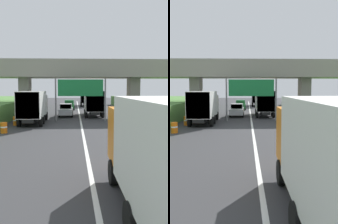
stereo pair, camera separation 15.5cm
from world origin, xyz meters
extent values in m
cube|color=white|center=(0.00, 25.71, 0.00)|extent=(0.20, 91.42, 0.01)
cube|color=gray|center=(0.00, 32.14, 5.72)|extent=(40.00, 4.80, 1.10)
cube|color=gray|center=(0.00, 29.92, 6.82)|extent=(40.00, 0.36, 1.10)
cube|color=gray|center=(0.00, 34.36, 6.82)|extent=(40.00, 0.36, 1.10)
cube|color=gray|center=(-7.22, 32.14, 2.58)|extent=(1.30, 2.20, 5.17)
cube|color=gray|center=(7.22, 32.14, 2.58)|extent=(1.30, 2.20, 5.17)
cylinder|color=slate|center=(-2.85, 27.63, 2.43)|extent=(0.18, 0.18, 4.87)
cylinder|color=slate|center=(2.85, 27.63, 2.43)|extent=(0.18, 0.18, 4.87)
cube|color=#167238|center=(0.00, 27.63, 3.82)|extent=(5.20, 0.12, 1.90)
cube|color=white|center=(0.00, 27.61, 3.82)|extent=(4.89, 0.01, 1.67)
cube|color=black|center=(1.74, 51.86, 0.66)|extent=(1.10, 7.30, 0.36)
cube|color=black|center=(1.74, 54.46, 1.89)|extent=(2.10, 2.10, 2.10)
cube|color=#2D3842|center=(1.74, 55.48, 2.19)|extent=(1.89, 0.06, 0.90)
cube|color=black|center=(1.74, 50.81, 2.14)|extent=(2.30, 5.20, 2.60)
cube|color=black|center=(1.74, 48.23, 2.14)|extent=(2.21, 0.04, 2.50)
cylinder|color=black|center=(0.77, 54.46, 0.48)|extent=(0.30, 0.96, 0.96)
cylinder|color=black|center=(2.71, 54.46, 0.48)|extent=(0.30, 0.96, 0.96)
cylinder|color=black|center=(0.67, 49.38, 0.48)|extent=(0.30, 0.96, 0.96)
cylinder|color=black|center=(2.81, 49.38, 0.48)|extent=(0.30, 0.96, 0.96)
cylinder|color=black|center=(0.67, 51.07, 0.48)|extent=(0.30, 0.96, 0.96)
cylinder|color=black|center=(2.81, 51.07, 0.48)|extent=(0.30, 0.96, 0.96)
cube|color=black|center=(-5.07, 26.10, 0.66)|extent=(1.10, 7.30, 0.36)
cube|color=silver|center=(-5.07, 28.70, 1.89)|extent=(2.10, 2.10, 2.10)
cube|color=#2D3842|center=(-5.07, 29.72, 2.19)|extent=(1.89, 0.06, 0.90)
cube|color=silver|center=(-5.07, 25.05, 2.14)|extent=(2.30, 5.20, 2.60)
cube|color=#A8A8A4|center=(-5.07, 22.47, 2.14)|extent=(2.21, 0.04, 2.50)
cylinder|color=black|center=(-6.04, 28.70, 0.48)|extent=(0.30, 0.96, 0.96)
cylinder|color=black|center=(-4.10, 28.70, 0.48)|extent=(0.30, 0.96, 0.96)
cylinder|color=black|center=(-6.14, 23.62, 0.48)|extent=(0.30, 0.96, 0.96)
cylinder|color=black|center=(-4.00, 23.62, 0.48)|extent=(0.30, 0.96, 0.96)
cylinder|color=black|center=(-6.14, 25.31, 0.48)|extent=(0.30, 0.96, 0.96)
cylinder|color=black|center=(-4.00, 25.31, 0.48)|extent=(0.30, 0.96, 0.96)
cube|color=black|center=(1.83, 32.89, 0.66)|extent=(1.10, 7.30, 0.36)
cube|color=gold|center=(1.83, 35.49, 1.89)|extent=(2.10, 2.10, 2.10)
cube|color=#2D3842|center=(1.83, 36.51, 2.19)|extent=(1.89, 0.06, 0.90)
cube|color=#B7B7B2|center=(1.83, 31.84, 2.14)|extent=(2.30, 5.20, 2.60)
cube|color=gray|center=(1.83, 29.26, 2.14)|extent=(2.21, 0.04, 2.50)
cylinder|color=black|center=(0.86, 35.49, 0.48)|extent=(0.30, 0.96, 0.96)
cylinder|color=black|center=(2.80, 35.49, 0.48)|extent=(0.30, 0.96, 0.96)
cylinder|color=black|center=(0.76, 30.41, 0.48)|extent=(0.30, 0.96, 0.96)
cylinder|color=black|center=(2.90, 30.41, 0.48)|extent=(0.30, 0.96, 0.96)
cylinder|color=black|center=(0.76, 32.10, 0.48)|extent=(0.30, 0.96, 0.96)
cylinder|color=black|center=(2.90, 32.10, 0.48)|extent=(0.30, 0.96, 0.96)
cube|color=black|center=(1.77, 6.75, 0.66)|extent=(1.10, 7.30, 0.36)
cube|color=orange|center=(1.77, 9.35, 1.89)|extent=(2.10, 2.10, 2.10)
cube|color=#2D3842|center=(1.77, 10.37, 2.19)|extent=(1.89, 0.06, 0.90)
cylinder|color=black|center=(0.80, 9.35, 0.48)|extent=(0.30, 0.96, 0.96)
cylinder|color=black|center=(2.74, 9.35, 0.48)|extent=(0.30, 0.96, 0.96)
cylinder|color=black|center=(0.70, 5.96, 0.48)|extent=(0.30, 0.96, 0.96)
cube|color=#B2B5B7|center=(-1.85, 32.28, 0.70)|extent=(1.76, 4.10, 0.76)
cube|color=#B2B5B7|center=(-1.85, 32.13, 1.40)|extent=(1.56, 1.90, 0.64)
cube|color=#2D3842|center=(-1.85, 31.21, 1.40)|extent=(1.44, 0.06, 0.54)
cylinder|color=black|center=(-2.67, 33.55, 0.32)|extent=(0.22, 0.64, 0.64)
cylinder|color=black|center=(-1.03, 33.55, 0.32)|extent=(0.22, 0.64, 0.64)
cylinder|color=black|center=(-2.67, 31.01, 0.32)|extent=(0.22, 0.64, 0.64)
cylinder|color=black|center=(-1.03, 31.01, 0.32)|extent=(0.22, 0.64, 0.64)
cube|color=#236B38|center=(-1.63, 42.78, 0.70)|extent=(1.76, 4.10, 0.76)
cube|color=#236B38|center=(-1.63, 42.63, 1.40)|extent=(1.56, 1.90, 0.64)
cube|color=#2D3842|center=(-1.63, 41.71, 1.40)|extent=(1.44, 0.06, 0.54)
cylinder|color=black|center=(-2.45, 44.05, 0.32)|extent=(0.22, 0.64, 0.64)
cylinder|color=black|center=(-0.81, 44.05, 0.32)|extent=(0.22, 0.64, 0.64)
cylinder|color=black|center=(-2.45, 41.50, 0.32)|extent=(0.22, 0.64, 0.64)
cylinder|color=black|center=(-0.81, 41.50, 0.32)|extent=(0.22, 0.64, 0.64)
cylinder|color=orange|center=(-6.60, 20.25, 0.45)|extent=(0.56, 0.56, 0.90)
cylinder|color=white|center=(-6.60, 20.25, 0.52)|extent=(0.57, 0.57, 0.12)
cylinder|color=orange|center=(-6.65, 24.47, 0.45)|extent=(0.56, 0.56, 0.90)
cylinder|color=white|center=(-6.65, 24.47, 0.52)|extent=(0.57, 0.57, 0.12)
cylinder|color=orange|center=(-6.68, 28.69, 0.45)|extent=(0.56, 0.56, 0.90)
cylinder|color=white|center=(-6.68, 28.69, 0.52)|extent=(0.57, 0.57, 0.12)
camera|label=1|loc=(-0.68, 0.63, 3.66)|focal=37.69mm
camera|label=2|loc=(-0.52, 0.62, 3.66)|focal=37.69mm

